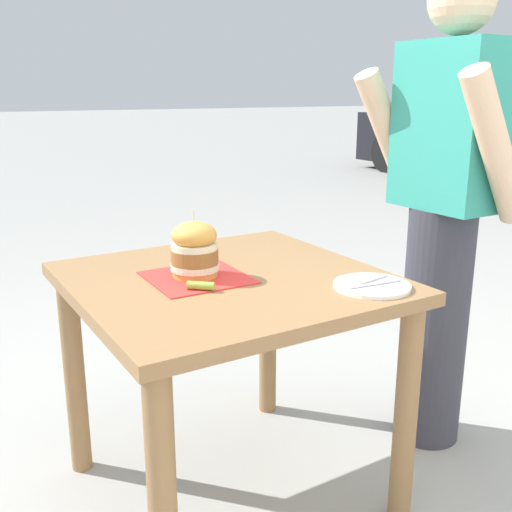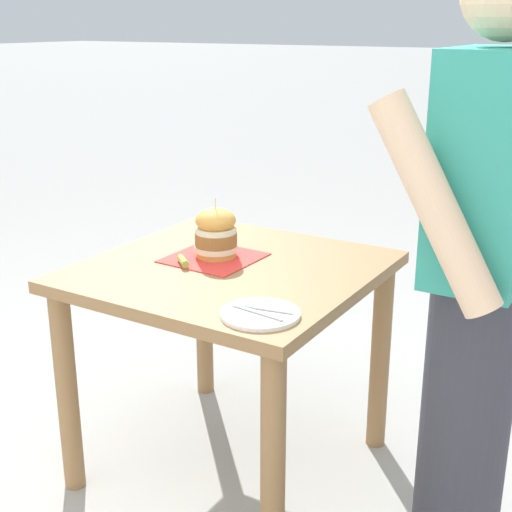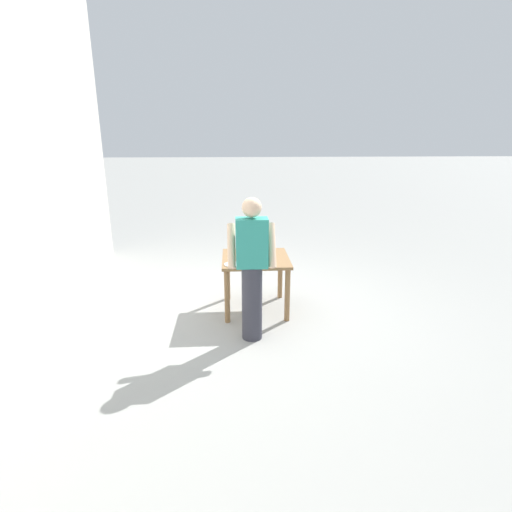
{
  "view_description": "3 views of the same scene",
  "coord_description": "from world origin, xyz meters",
  "px_view_note": "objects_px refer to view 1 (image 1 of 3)",
  "views": [
    {
      "loc": [
        1.53,
        -0.82,
        1.3
      ],
      "look_at": [
        0.0,
        0.1,
        0.8
      ],
      "focal_mm": 42.0,
      "sensor_mm": 36.0,
      "label": 1
    },
    {
      "loc": [
        1.84,
        1.22,
        1.52
      ],
      "look_at": [
        0.0,
        0.1,
        0.8
      ],
      "focal_mm": 50.0,
      "sensor_mm": 36.0,
      "label": 2
    },
    {
      "loc": [
        0.31,
        5.13,
        2.34
      ],
      "look_at": [
        0.0,
        0.1,
        0.8
      ],
      "focal_mm": 28.0,
      "sensor_mm": 36.0,
      "label": 3
    }
  ],
  "objects_px": {
    "side_plate_with_forks": "(372,286)",
    "pickle_spear": "(201,286)",
    "parked_car_near_curb": "(493,130)",
    "diner_across_table": "(443,212)",
    "sandwich": "(195,249)",
    "patio_table": "(228,318)"
  },
  "relations": [
    {
      "from": "side_plate_with_forks",
      "to": "parked_car_near_curb",
      "type": "relative_size",
      "value": 0.05
    },
    {
      "from": "parked_car_near_curb",
      "to": "diner_across_table",
      "type": "bearing_deg",
      "value": -53.4
    },
    {
      "from": "pickle_spear",
      "to": "side_plate_with_forks",
      "type": "relative_size",
      "value": 0.35
    },
    {
      "from": "patio_table",
      "to": "pickle_spear",
      "type": "bearing_deg",
      "value": -57.93
    },
    {
      "from": "sandwich",
      "to": "side_plate_with_forks",
      "type": "bearing_deg",
      "value": 47.51
    },
    {
      "from": "sandwich",
      "to": "parked_car_near_curb",
      "type": "height_order",
      "value": "parked_car_near_curb"
    },
    {
      "from": "patio_table",
      "to": "diner_across_table",
      "type": "distance_m",
      "value": 0.86
    },
    {
      "from": "patio_table",
      "to": "side_plate_with_forks",
      "type": "bearing_deg",
      "value": 44.35
    },
    {
      "from": "side_plate_with_forks",
      "to": "pickle_spear",
      "type": "bearing_deg",
      "value": -117.69
    },
    {
      "from": "patio_table",
      "to": "diner_across_table",
      "type": "relative_size",
      "value": 0.53
    },
    {
      "from": "patio_table",
      "to": "pickle_spear",
      "type": "relative_size",
      "value": 11.59
    },
    {
      "from": "sandwich",
      "to": "pickle_spear",
      "type": "distance_m",
      "value": 0.15
    },
    {
      "from": "pickle_spear",
      "to": "diner_across_table",
      "type": "relative_size",
      "value": 0.05
    },
    {
      "from": "parked_car_near_curb",
      "to": "side_plate_with_forks",
      "type": "bearing_deg",
      "value": -54.33
    },
    {
      "from": "pickle_spear",
      "to": "side_plate_with_forks",
      "type": "xyz_separation_m",
      "value": [
        0.23,
        0.43,
        -0.01
      ]
    },
    {
      "from": "side_plate_with_forks",
      "to": "diner_across_table",
      "type": "relative_size",
      "value": 0.13
    },
    {
      "from": "sandwich",
      "to": "pickle_spear",
      "type": "relative_size",
      "value": 2.59
    },
    {
      "from": "sandwich",
      "to": "pickle_spear",
      "type": "bearing_deg",
      "value": -18.86
    },
    {
      "from": "pickle_spear",
      "to": "sandwich",
      "type": "bearing_deg",
      "value": 161.14
    },
    {
      "from": "side_plate_with_forks",
      "to": "parked_car_near_curb",
      "type": "xyz_separation_m",
      "value": [
        -4.76,
        6.63,
        -0.04
      ]
    },
    {
      "from": "patio_table",
      "to": "parked_car_near_curb",
      "type": "bearing_deg",
      "value": 122.71
    },
    {
      "from": "pickle_spear",
      "to": "parked_car_near_curb",
      "type": "bearing_deg",
      "value": 122.69
    }
  ]
}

